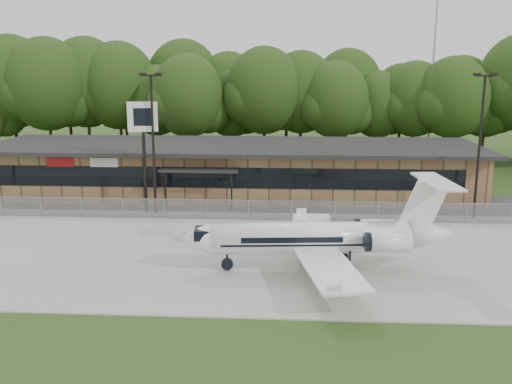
{
  "coord_description": "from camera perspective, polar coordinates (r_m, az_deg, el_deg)",
  "views": [
    {
      "loc": [
        4.85,
        -23.73,
        10.68
      ],
      "look_at": [
        2.69,
        12.0,
        2.76
      ],
      "focal_mm": 40.0,
      "sensor_mm": 36.0,
      "label": 1
    }
  ],
  "objects": [
    {
      "name": "ground",
      "position": [
        26.48,
        -7.55,
        -11.43
      ],
      "size": [
        160.0,
        160.0,
        0.0
      ],
      "primitive_type": "plane",
      "color": "#324518",
      "rests_on": "ground"
    },
    {
      "name": "apron",
      "position": [
        33.82,
        -4.99,
        -5.91
      ],
      "size": [
        64.0,
        18.0,
        0.08
      ],
      "primitive_type": "cube",
      "color": "#9E9B93",
      "rests_on": "ground"
    },
    {
      "name": "parking_lot",
      "position": [
        44.79,
        -2.85,
        -1.3
      ],
      "size": [
        50.0,
        9.0,
        0.06
      ],
      "primitive_type": "cube",
      "color": "#383835",
      "rests_on": "ground"
    },
    {
      "name": "terminal",
      "position": [
        48.67,
        -2.31,
        2.4
      ],
      "size": [
        41.0,
        11.65,
        4.3
      ],
      "color": "olive",
      "rests_on": "ground"
    },
    {
      "name": "fence",
      "position": [
        40.27,
        -3.56,
        -1.79
      ],
      "size": [
        46.0,
        0.04,
        1.52
      ],
      "color": "gray",
      "rests_on": "ground"
    },
    {
      "name": "treeline",
      "position": [
        65.99,
        -0.76,
        9.71
      ],
      "size": [
        72.0,
        12.0,
        15.0
      ],
      "primitive_type": null,
      "color": "#1C3711",
      "rests_on": "ground"
    },
    {
      "name": "radio_mast",
      "position": [
        73.78,
        17.39,
        13.34
      ],
      "size": [
        0.2,
        0.2,
        25.0
      ],
      "primitive_type": "cylinder",
      "color": "gray",
      "rests_on": "ground"
    },
    {
      "name": "light_pole_mid",
      "position": [
        41.69,
        -10.28,
        5.8
      ],
      "size": [
        1.55,
        0.3,
        10.23
      ],
      "color": "black",
      "rests_on": "ground"
    },
    {
      "name": "light_pole_right",
      "position": [
        42.59,
        21.52,
        5.27
      ],
      "size": [
        1.55,
        0.3,
        10.23
      ],
      "color": "black",
      "rests_on": "ground"
    },
    {
      "name": "business_jet",
      "position": [
        30.28,
        6.49,
        -4.67
      ],
      "size": [
        14.96,
        13.35,
        5.03
      ],
      "rotation": [
        0.0,
        0.0,
        0.09
      ],
      "color": "white",
      "rests_on": "ground"
    },
    {
      "name": "pole_sign",
      "position": [
        42.13,
        -11.23,
        6.23
      ],
      "size": [
        2.16,
        0.53,
        8.2
      ],
      "rotation": [
        0.0,
        0.0,
        0.14
      ],
      "color": "black",
      "rests_on": "ground"
    }
  ]
}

